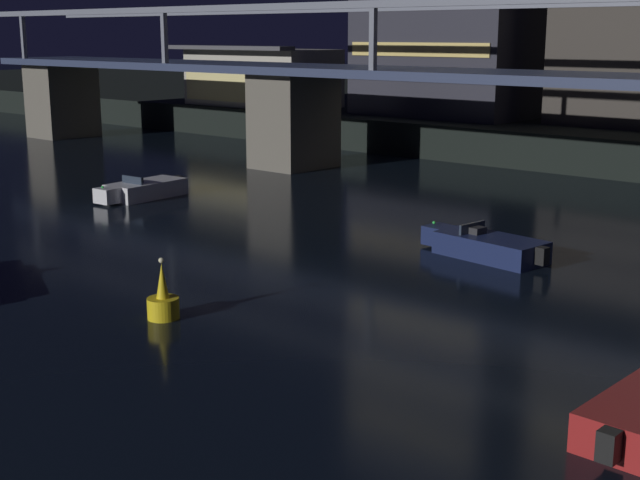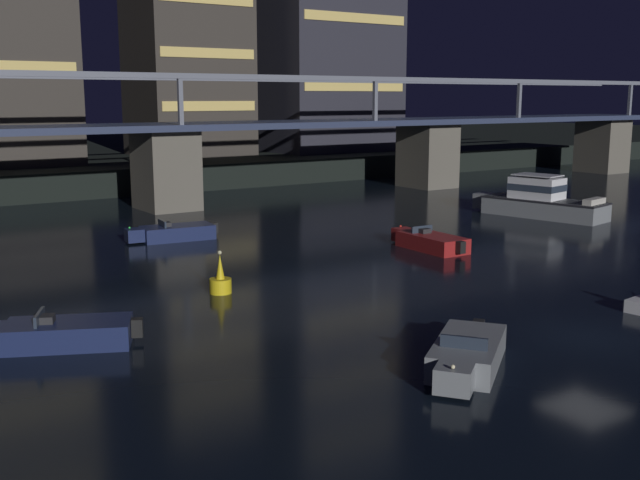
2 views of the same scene
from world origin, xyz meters
name	(u,v)px [view 1 (image 1 of 2)]	position (x,y,z in m)	size (l,w,h in m)	color
waterfront_pavilion	(262,77)	(-39.09, 47.39, 4.44)	(12.40, 7.40, 4.70)	#B2AD9E
speedboat_mid_left	(143,190)	(-22.94, 23.18, 0.41)	(2.11, 5.23, 1.16)	silver
speedboat_mid_center	(486,246)	(-4.38, 24.07, 0.41)	(5.23, 2.24, 1.16)	#19234C
channel_buoy	(163,302)	(-7.49, 12.05, 0.48)	(0.90, 0.90, 1.76)	yellow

